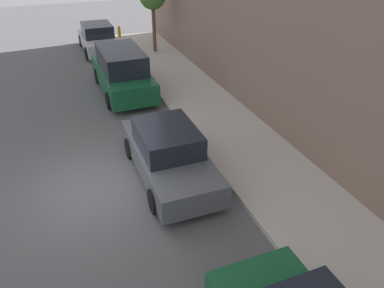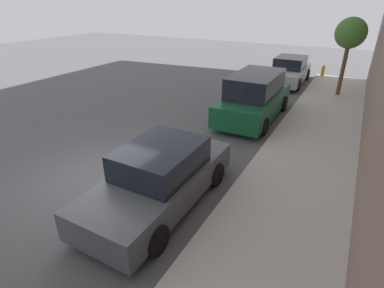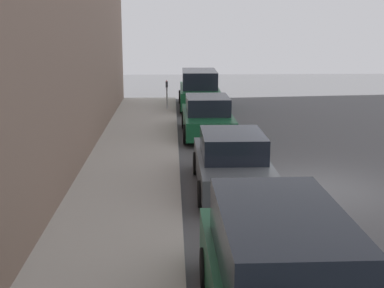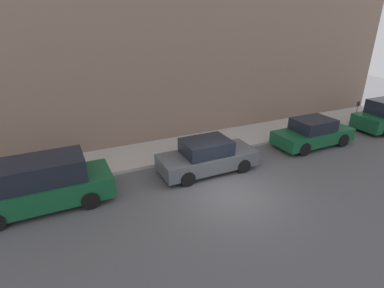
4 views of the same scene
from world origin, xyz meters
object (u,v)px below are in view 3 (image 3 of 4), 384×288
Objects in this scene: parked_sedan_third at (232,162)px; parking_meter_near at (167,91)px; parked_sedan_second at (207,117)px; parked_minivan_nearest at (199,90)px; parked_minivan_fourth at (280,278)px.

parked_sedan_third is 3.29× the size of parking_meter_near.
parked_sedan_second reaches higher than parking_meter_near.
parking_meter_near is at bearing -73.86° from parked_sedan_second.
parked_minivan_nearest reaches higher than parked_sedan_second.
parked_sedan_second is at bearing 106.14° from parking_meter_near.
parked_sedan_third is (-0.18, 13.21, -0.20)m from parked_minivan_nearest.
parked_sedan_second is 3.30× the size of parking_meter_near.
parking_meter_near is at bearing -81.57° from parked_sedan_third.
parked_minivan_fourth reaches higher than parked_sedan_second.
parked_sedan_second is 1.00× the size of parked_sedan_third.
parked_sedan_second is (0.03, 6.56, -0.20)m from parked_minivan_nearest.
parked_minivan_fourth is at bearing 89.17° from parked_sedan_third.
parking_meter_near is (1.71, -18.96, 0.07)m from parked_minivan_fourth.
parked_sedan_third is at bearing 90.79° from parked_minivan_nearest.
parked_minivan_fourth reaches higher than parking_meter_near.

